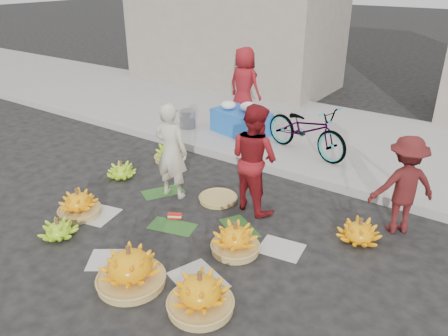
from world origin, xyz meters
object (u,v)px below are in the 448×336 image
Objects in this scene: banana_bunch_4 at (235,239)px; bicycle at (307,129)px; banana_bunch_0 at (79,204)px; flower_table at (241,120)px; vendor_cream at (171,151)px.

bicycle is at bearing 99.73° from banana_bunch_4.
banana_bunch_0 is at bearing 169.15° from bicycle.
banana_bunch_0 is 4.00m from flower_table.
vendor_cream reaches higher than bicycle.
bicycle is (-0.55, 3.21, 0.41)m from banana_bunch_4.
banana_bunch_0 is 0.40× the size of vendor_cream.
vendor_cream is 0.84× the size of bicycle.
banana_bunch_4 is 0.47× the size of flower_table.
banana_bunch_4 is 0.34× the size of bicycle.
bicycle reaches higher than banana_bunch_0.
banana_bunch_4 is at bearing -45.69° from flower_table.
flower_table is at bearing 121.59° from banana_bunch_4.
vendor_cream is (-1.64, 0.70, 0.57)m from banana_bunch_4.
flower_table is at bearing 96.65° from bicycle.
vendor_cream reaches higher than flower_table.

